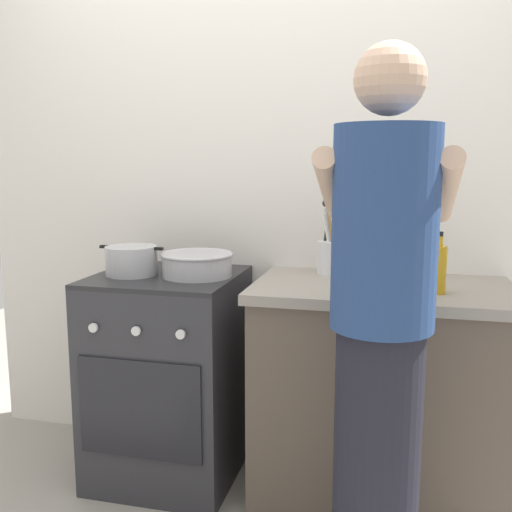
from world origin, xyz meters
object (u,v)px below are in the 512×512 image
object	(u,v)px
stove_range	(169,375)
mixing_bowl	(197,263)
person	(381,340)
oil_bottle	(438,268)
pot	(132,260)
utensil_crock	(329,252)

from	to	relation	value
stove_range	mixing_bowl	world-z (taller)	mixing_bowl
stove_range	person	world-z (taller)	person
stove_range	oil_bottle	world-z (taller)	oil_bottle
pot	utensil_crock	distance (m)	0.84
person	stove_range	bearing A→B (deg)	147.28
utensil_crock	person	distance (m)	0.83
stove_range	pot	bearing A→B (deg)	-163.79
person	mixing_bowl	bearing A→B (deg)	143.06
pot	oil_bottle	size ratio (longest dim) A/B	1.26
utensil_crock	oil_bottle	bearing A→B (deg)	-33.21
oil_bottle	person	distance (m)	0.54
utensil_crock	oil_bottle	xyz separation A→B (m)	(0.43, -0.28, -0.00)
pot	person	size ratio (longest dim) A/B	0.17
utensil_crock	oil_bottle	world-z (taller)	utensil_crock
stove_range	mixing_bowl	bearing A→B (deg)	-2.00
pot	utensil_crock	bearing A→B (deg)	15.70
utensil_crock	person	bearing A→B (deg)	-72.11
mixing_bowl	person	bearing A→B (deg)	-36.94
pot	mixing_bowl	size ratio (longest dim) A/B	0.94
pot	mixing_bowl	xyz separation A→B (m)	(0.28, 0.04, -0.01)
stove_range	utensil_crock	xyz separation A→B (m)	(0.67, 0.19, 0.54)
pot	person	xyz separation A→B (m)	(1.06, -0.55, -0.10)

